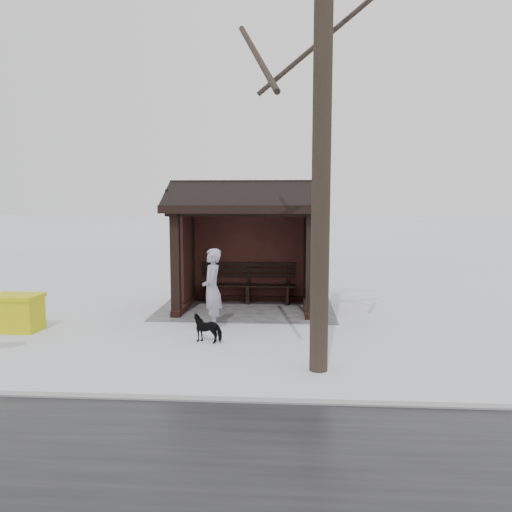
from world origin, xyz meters
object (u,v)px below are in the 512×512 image
Objects in this scene: pedestrian at (212,289)px; grit_bin at (16,313)px; dog at (208,328)px; bus_shelter at (246,219)px.

grit_bin is (3.92, 0.44, -0.45)m from pedestrian.
dog is at bearing -7.64° from pedestrian.
grit_bin reaches higher than dog.
pedestrian reaches higher than dog.
pedestrian reaches higher than grit_bin.
pedestrian is 1.09m from dog.
bus_shelter is 5.90× the size of dog.
grit_bin is (4.46, 2.43, -1.79)m from bus_shelter.
bus_shelter reaches higher than dog.
bus_shelter reaches higher than pedestrian.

